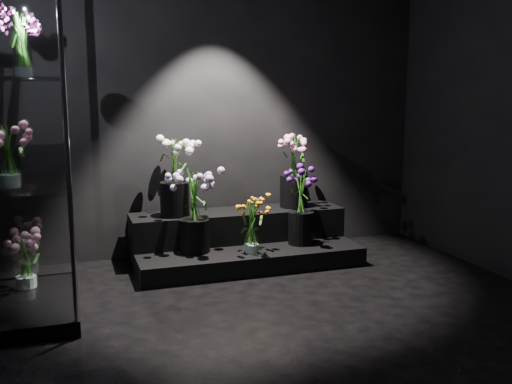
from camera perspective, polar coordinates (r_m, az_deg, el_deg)
name	(u,v)px	position (r m, az deg, el deg)	size (l,w,h in m)	color
floor	(302,330)	(3.76, 4.65, -13.62)	(4.00, 4.00, 0.00)	black
wall_back	(219,103)	(5.34, -3.71, 8.84)	(4.00, 4.00, 0.00)	black
display_riser	(242,241)	(5.17, -1.41, -4.88)	(1.95, 0.87, 0.43)	black
display_case	(19,145)	(4.04, -22.64, 4.38)	(0.63, 1.06, 2.32)	black
bouquet_orange_bells	(252,223)	(4.79, -0.42, -3.17)	(0.30, 0.30, 0.48)	white
bouquet_lilac	(194,207)	(4.81, -6.23, -1.46)	(0.49, 0.49, 0.70)	black
bouquet_purple	(301,203)	(5.06, 4.54, -1.08)	(0.30, 0.30, 0.68)	black
bouquet_cream_roses	(174,171)	(4.98, -8.19, 2.06)	(0.52, 0.52, 0.68)	black
bouquet_pink_roses	(294,167)	(5.34, 3.81, 2.46)	(0.37, 0.37, 0.68)	black
bouquet_case_pink	(8,154)	(3.91, -23.55, 3.55)	(0.36, 0.36, 0.40)	white
bouquet_case_magenta	(22,45)	(4.16, -22.38, 13.46)	(0.29, 0.29, 0.42)	white
bouquet_case_base_pink	(25,257)	(4.44, -22.14, -6.04)	(0.44, 0.44, 0.43)	white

